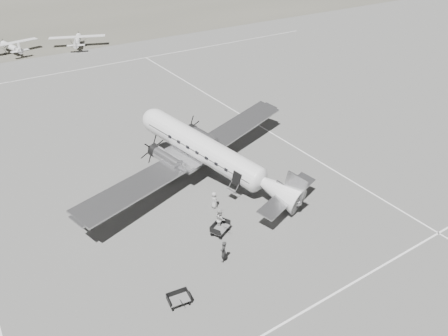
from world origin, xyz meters
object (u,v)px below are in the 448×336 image
ground_crew (224,252)px  ramp_agent (220,219)px  dc3_airliner (212,155)px  light_plane_right (78,41)px  light_plane_left (11,48)px  baggage_cart_near (220,228)px  passenger (214,200)px  baggage_cart_far (179,299)px

ground_crew → ramp_agent: 3.64m
dc3_airliner → ground_crew: size_ratio=15.39×
light_plane_right → dc3_airliner: bearing=-72.4°
light_plane_right → ground_crew: light_plane_right is taller
light_plane_left → baggage_cart_near: light_plane_left is taller
light_plane_right → baggage_cart_near: bearing=-75.5°
baggage_cart_near → passenger: bearing=39.4°
ramp_agent → passenger: ramp_agent is taller
dc3_airliner → baggage_cart_far: bearing=-149.9°
light_plane_left → ground_crew: bearing=-99.9°
ground_crew → baggage_cart_near: bearing=-152.9°
baggage_cart_far → ramp_agent: size_ratio=0.79×
baggage_cart_near → ramp_agent: 0.72m
dc3_airliner → baggage_cart_far: (-9.55, -11.36, -2.12)m
ramp_agent → baggage_cart_near: bearing=164.8°
dc3_airliner → ramp_agent: (-3.26, -6.46, -1.61)m
light_plane_right → passenger: (-5.33, -54.10, -0.27)m
light_plane_left → baggage_cart_near: bearing=-98.4°
light_plane_right → baggage_cart_near: 57.60m
passenger → light_plane_right: bearing=5.0°
baggage_cart_far → passenger: size_ratio=1.00×
light_plane_left → dc3_airliner: bearing=-94.0°
baggage_cart_near → ramp_agent: size_ratio=0.88×
passenger → light_plane_left: bearing=16.1°
baggage_cart_near → ramp_agent: bearing=29.8°
baggage_cart_far → ground_crew: 4.85m
light_plane_left → ground_crew: size_ratio=5.57×
light_plane_right → passenger: 54.36m
light_plane_left → baggage_cart_near: size_ratio=5.88×
baggage_cart_far → ramp_agent: ramp_agent is taller
light_plane_left → passenger: (5.38, -56.08, -0.26)m
dc3_airliner → ground_crew: bearing=-137.4°
baggage_cart_near → passenger: size_ratio=1.11×
ramp_agent → ground_crew: bearing=169.6°
baggage_cart_near → ground_crew: 3.11m
ground_crew → baggage_cart_far: bearing=-13.8°
dc3_airliner → ramp_agent: size_ratio=14.37×
light_plane_right → baggage_cart_far: size_ratio=6.63×
baggage_cart_far → dc3_airliner: bearing=57.7°
light_plane_left → light_plane_right: size_ratio=0.99×
light_plane_right → baggage_cart_near: size_ratio=5.95×
baggage_cart_far → ramp_agent: 7.98m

